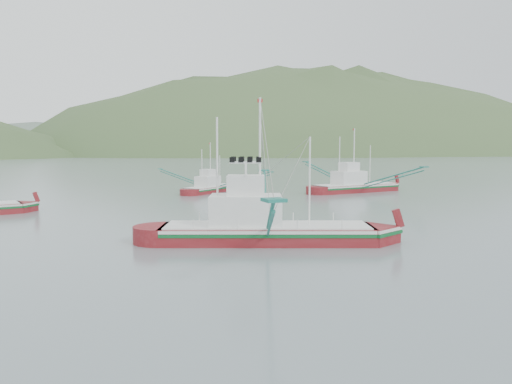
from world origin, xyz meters
name	(u,v)px	position (x,y,z in m)	size (l,w,h in m)	color
ground	(282,236)	(0.00, 0.00, 0.00)	(1200.00, 1200.00, 0.00)	slate
main_boat	(265,212)	(-2.45, -2.18, 2.44)	(16.98, 28.73, 12.11)	maroon
bg_boat_far	(212,181)	(5.89, 40.96, 1.89)	(17.07, 18.88, 8.80)	maroon
bg_boat_right	(355,181)	(28.12, 32.76, 1.87)	(15.88, 27.72, 11.31)	maroon
headland_right	(321,154)	(240.00, 430.00, 0.00)	(684.00, 432.00, 306.00)	#3C552C
ridge_distant	(104,153)	(30.00, 560.00, 0.00)	(960.00, 400.00, 240.00)	slate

